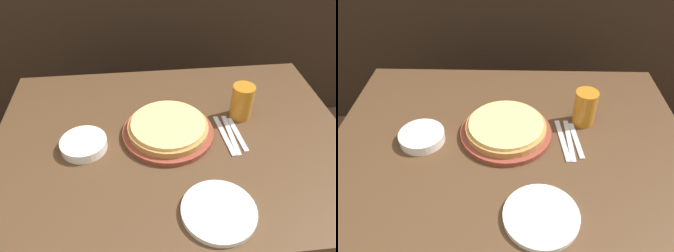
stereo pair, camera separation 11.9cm
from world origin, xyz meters
TOP-DOWN VIEW (x-y plane):
  - ground_plane at (0.00, 0.00)m, footprint 12.00×12.00m
  - dining_table at (0.00, 0.00)m, footprint 1.30×0.96m
  - pizza_on_board at (-0.01, 0.02)m, footprint 0.34×0.34m
  - beer_glass at (0.28, 0.10)m, footprint 0.08×0.08m
  - dinner_plate at (0.10, -0.34)m, footprint 0.22×0.22m
  - side_bowl at (-0.32, -0.02)m, footprint 0.16×0.16m
  - fork at (0.19, -0.01)m, footprint 0.04×0.22m
  - dinner_knife at (0.22, -0.01)m, footprint 0.02×0.22m
  - spoon at (0.24, -0.01)m, footprint 0.04×0.19m

SIDE VIEW (x-z plane):
  - ground_plane at x=0.00m, z-range 0.00..0.00m
  - dining_table at x=0.00m, z-range 0.00..0.75m
  - fork at x=0.19m, z-range 0.75..0.75m
  - dinner_knife at x=0.22m, z-range 0.75..0.75m
  - spoon at x=0.24m, z-range 0.75..0.75m
  - dinner_plate at x=0.10m, z-range 0.75..0.77m
  - side_bowl at x=-0.32m, z-range 0.75..0.78m
  - pizza_on_board at x=-0.01m, z-range 0.75..0.80m
  - beer_glass at x=0.28m, z-range 0.75..0.89m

